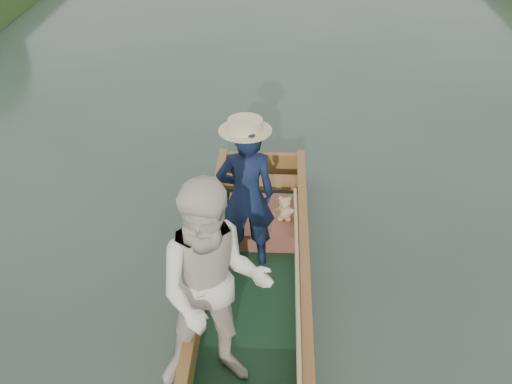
{
  "coord_description": "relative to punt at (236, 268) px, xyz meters",
  "views": [
    {
      "loc": [
        0.24,
        -4.98,
        4.39
      ],
      "look_at": [
        0.0,
        0.6,
        0.95
      ],
      "focal_mm": 45.0,
      "sensor_mm": 36.0,
      "label": 1
    }
  ],
  "objects": [
    {
      "name": "punt",
      "position": [
        0.0,
        0.0,
        0.0
      ],
      "size": [
        1.35,
        5.0,
        2.05
      ],
      "color": "#13331C",
      "rests_on": "ground"
    },
    {
      "name": "ground",
      "position": [
        0.14,
        0.37,
        -0.73
      ],
      "size": [
        120.0,
        120.0,
        0.0
      ],
      "primitive_type": "plane",
      "color": "#283D30",
      "rests_on": "ground"
    }
  ]
}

